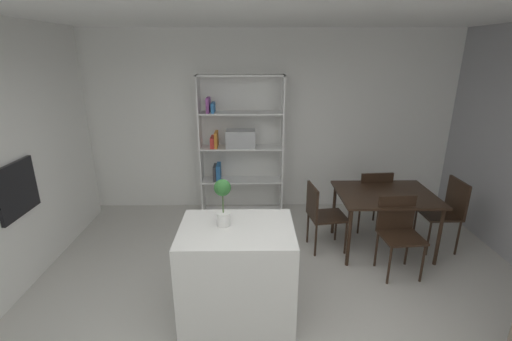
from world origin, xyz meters
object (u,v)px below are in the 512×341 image
object	(u,v)px
potted_plant_on_island	(223,199)
dining_table	(385,198)
kitchen_island	(237,271)
dining_chair_far	(372,195)
dining_chair_island_side	(320,212)
built_in_oven	(17,189)
open_bookshelf	(238,145)
dining_chair_window_side	(447,208)
dining_chair_near	(398,227)

from	to	relation	value
potted_plant_on_island	dining_table	bearing A→B (deg)	30.11
kitchen_island	dining_chair_far	xyz separation A→B (m)	(1.83, 1.67, 0.08)
potted_plant_on_island	dining_chair_island_side	bearing A→B (deg)	44.48
built_in_oven	open_bookshelf	bearing A→B (deg)	38.81
dining_chair_island_side	dining_chair_window_side	bearing A→B (deg)	-97.35
built_in_oven	kitchen_island	distance (m)	2.43
built_in_oven	dining_chair_near	xyz separation A→B (m)	(4.11, 0.18, -0.56)
open_bookshelf	dining_chair_window_side	bearing A→B (deg)	-22.35
built_in_oven	dining_chair_far	size ratio (longest dim) A/B	0.67
dining_chair_window_side	potted_plant_on_island	bearing A→B (deg)	-68.70
potted_plant_on_island	dining_chair_far	distance (m)	2.62
potted_plant_on_island	open_bookshelf	distance (m)	2.25
potted_plant_on_island	open_bookshelf	xyz separation A→B (m)	(0.06, 2.25, -0.07)
dining_chair_near	open_bookshelf	bearing A→B (deg)	134.80
kitchen_island	dining_table	size ratio (longest dim) A/B	0.89
kitchen_island	open_bookshelf	distance (m)	2.39
dining_chair_near	dining_chair_island_side	distance (m)	0.94
open_bookshelf	dining_chair_near	xyz separation A→B (m)	(1.89, -1.61, -0.57)
dining_chair_far	dining_chair_island_side	bearing A→B (deg)	26.98
built_in_oven	kitchen_island	bearing A→B (deg)	-12.76
kitchen_island	dining_chair_far	distance (m)	2.49
kitchen_island	dining_table	xyz separation A→B (m)	(1.83, 1.19, 0.24)
dining_chair_window_side	built_in_oven	bearing A→B (deg)	-83.21
built_in_oven	kitchen_island	world-z (taller)	built_in_oven
built_in_oven	dining_chair_island_side	world-z (taller)	built_in_oven
open_bookshelf	dining_table	size ratio (longest dim) A/B	1.80
dining_table	built_in_oven	bearing A→B (deg)	-170.75
dining_table	dining_chair_island_side	xyz separation A→B (m)	(-0.81, -0.01, -0.17)
built_in_oven	dining_chair_island_side	bearing A→B (deg)	11.26
kitchen_island	dining_chair_far	bearing A→B (deg)	42.37
kitchen_island	dining_chair_far	world-z (taller)	kitchen_island
dining_chair_island_side	dining_table	bearing A→B (deg)	-96.93
built_in_oven	dining_chair_near	size ratio (longest dim) A/B	0.67
dining_chair_window_side	dining_chair_far	distance (m)	0.94
dining_table	dining_chair_far	distance (m)	0.51
open_bookshelf	dining_chair_far	xyz separation A→B (m)	(1.90, -0.63, -0.58)
dining_chair_window_side	dining_chair_near	bearing A→B (deg)	-59.87
dining_chair_window_side	dining_chair_far	xyz separation A→B (m)	(-0.81, 0.48, -0.02)
kitchen_island	dining_chair_window_side	world-z (taller)	dining_chair_window_side
potted_plant_on_island	kitchen_island	bearing A→B (deg)	-24.85
kitchen_island	dining_chair_near	distance (m)	1.95
dining_chair_window_side	dining_chair_island_side	distance (m)	1.63
potted_plant_on_island	dining_chair_far	world-z (taller)	potted_plant_on_island
potted_plant_on_island	dining_chair_window_side	world-z (taller)	potted_plant_on_island
dining_chair_window_side	dining_chair_island_side	xyz separation A→B (m)	(-1.63, -0.01, -0.04)
potted_plant_on_island	dining_table	distance (m)	2.31
potted_plant_on_island	dining_chair_island_side	world-z (taller)	potted_plant_on_island
open_bookshelf	dining_chair_near	world-z (taller)	open_bookshelf
dining_chair_far	dining_chair_near	bearing A→B (deg)	84.75
built_in_oven	open_bookshelf	distance (m)	2.85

